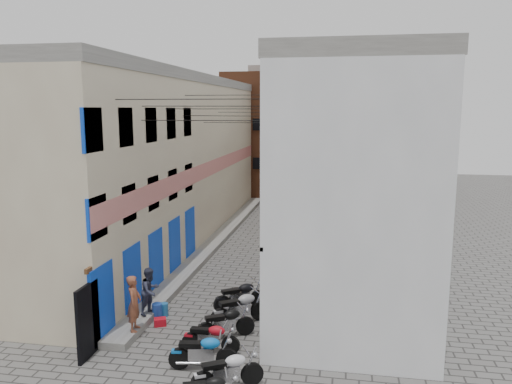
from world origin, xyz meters
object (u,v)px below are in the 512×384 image
Objects in this scene: motorcycle_e at (226,321)px; motorcycle_d at (211,336)px; motorcycle_f at (240,306)px; person_a at (134,303)px; red_crate at (160,322)px; motorcycle_g at (241,294)px; person_b at (150,291)px; motorcycle_b at (228,369)px; water_jug_near at (157,311)px; motorcycle_c at (203,350)px; water_jug_far at (164,310)px.

motorcycle_d is at bearing -41.86° from motorcycle_e.
motorcycle_f is 3.51m from person_a.
red_crate is (-2.63, -0.62, -0.49)m from motorcycle_f.
person_b is (-2.86, -1.40, 0.47)m from motorcycle_g.
motorcycle_g is at bearing 155.79° from motorcycle_f.
person_a reaches higher than motorcycle_b.
red_crate is at bearing -112.31° from motorcycle_f.
person_b reaches higher than water_jug_near.
motorcycle_c reaches higher than red_crate.
motorcycle_f reaches higher than water_jug_near.
water_jug_near is 0.63m from red_crate.
motorcycle_b reaches higher than motorcycle_c.
motorcycle_g is 3.99m from person_a.
motorcycle_c is 3.13m from person_a.
motorcycle_c reaches higher than water_jug_near.
motorcycle_c is at bearing -49.90° from water_jug_near.
motorcycle_f is 2.96m from water_jug_near.
motorcycle_e is at bearing -47.57° from motorcycle_f.
water_jug_near reaches higher than red_crate.
motorcycle_e is 2.86m from water_jug_far.
water_jug_near is at bearing -14.86° from person_a.
water_jug_near is (-2.94, -0.09, -0.35)m from motorcycle_f.
water_jug_near is at bearing -123.74° from motorcycle_f.
person_b is 4.09× the size of red_crate.
motorcycle_e is at bearing -34.14° from motorcycle_g.
water_jug_near is (-2.70, 1.03, -0.29)m from motorcycle_e.
motorcycle_d is 4.49× the size of red_crate.
motorcycle_g is (-0.74, 5.12, 0.03)m from motorcycle_b.
water_jug_far is at bearing 58.03° from water_jug_near.
red_crate is at bearing -59.82° from water_jug_near.
motorcycle_d is (-0.97, 1.87, -0.05)m from motorcycle_b.
person_b reaches higher than red_crate.
person_b is 1.10m from red_crate.
motorcycle_c is at bearing -128.48° from person_a.
person_b is (0.00, 1.32, -0.09)m from person_a.
water_jug_far is at bearing -170.68° from motorcycle_b.
motorcycle_f reaches higher than water_jug_far.
water_jug_near is (-2.48, 2.02, -0.25)m from motorcycle_d.
motorcycle_e reaches higher than red_crate.
water_jug_far is at bearing -146.17° from motorcycle_e.
person_a is at bearing -110.24° from motorcycle_e.
person_b is at bearing -146.59° from motorcycle_c.
motorcycle_g is at bearing 21.03° from water_jug_far.
motorcycle_g is 3.01m from red_crate.
motorcycle_b is 2.11m from motorcycle_d.
motorcycle_b is 1.01× the size of motorcycle_c.
motorcycle_e is at bearing 168.59° from motorcycle_d.
motorcycle_f is (-0.51, 3.99, 0.05)m from motorcycle_b.
water_jug_near reaches higher than water_jug_far.
water_jug_far is at bearing -133.45° from motorcycle_d.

